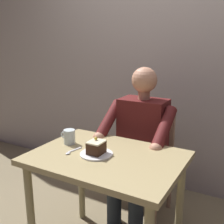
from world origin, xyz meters
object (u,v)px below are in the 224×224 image
seated_person (138,145)px  chair (147,155)px  coffee_cup (69,136)px  dessert_spoon (71,152)px  cake_slice (96,147)px  dining_table (107,171)px

seated_person → chair: bearing=-90.0°
coffee_cup → dessert_spoon: coffee_cup is taller
cake_slice → dessert_spoon: bearing=16.4°
dining_table → dessert_spoon: size_ratio=6.43×
chair → cake_slice: 0.74m
seated_person → dessert_spoon: seated_person is taller
dining_table → dessert_spoon: bearing=17.7°
cake_slice → coffee_cup: cake_slice is taller
seated_person → dessert_spoon: (0.22, 0.55, 0.11)m
dessert_spoon → dining_table: bearing=-162.3°
dining_table → seated_person: seated_person is taller
cake_slice → coffee_cup: 0.27m
seated_person → dining_table: bearing=90.0°
dining_table → dessert_spoon: 0.25m
seated_person → dessert_spoon: 0.60m
cake_slice → dining_table: bearing=-159.0°
seated_person → dessert_spoon: bearing=68.4°
dining_table → cake_slice: 0.17m
seated_person → cake_slice: 0.53m
chair → dessert_spoon: bearing=73.3°
chair → cake_slice: size_ratio=8.56×
seated_person → coffee_cup: (0.32, 0.44, 0.15)m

